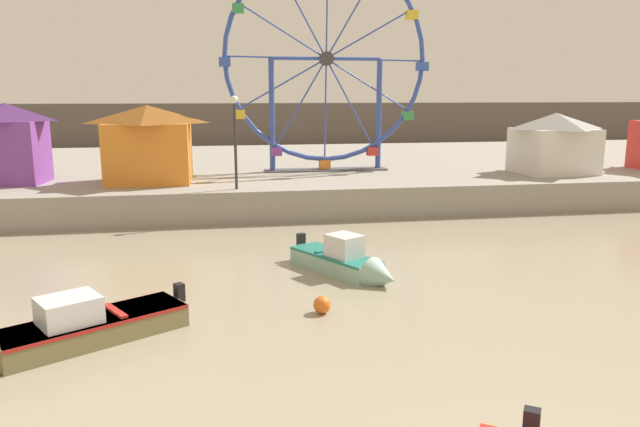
{
  "coord_description": "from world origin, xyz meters",
  "views": [
    {
      "loc": [
        -4.17,
        -5.09,
        5.39
      ],
      "look_at": [
        -1.15,
        12.3,
        1.82
      ],
      "focal_mm": 33.67,
      "sensor_mm": 36.0,
      "label": 1
    }
  ],
  "objects_px": {
    "mooring_buoy_orange": "(322,305)",
    "carnival_booth_white_ticket": "(554,142)",
    "motorboat_seafoam": "(348,262)",
    "carnival_booth_purple_stall": "(8,142)",
    "promenade_lamp_near": "(235,129)",
    "motorboat_olive_wood": "(57,334)",
    "ferris_wheel_blue_frame": "(326,63)",
    "carnival_booth_orange_canopy": "(149,143)"
  },
  "relations": [
    {
      "from": "carnival_booth_white_ticket",
      "to": "mooring_buoy_orange",
      "type": "xyz_separation_m",
      "value": [
        -14.3,
        -13.83,
        -2.74
      ]
    },
    {
      "from": "motorboat_olive_wood",
      "to": "mooring_buoy_orange",
      "type": "xyz_separation_m",
      "value": [
        5.94,
        1.17,
        -0.14
      ]
    },
    {
      "from": "ferris_wheel_blue_frame",
      "to": "carnival_booth_orange_canopy",
      "type": "xyz_separation_m",
      "value": [
        -8.63,
        -2.83,
        -3.68
      ]
    },
    {
      "from": "carnival_booth_purple_stall",
      "to": "carnival_booth_orange_canopy",
      "type": "relative_size",
      "value": 0.88
    },
    {
      "from": "carnival_booth_purple_stall",
      "to": "mooring_buoy_orange",
      "type": "relative_size",
      "value": 8.12
    },
    {
      "from": "ferris_wheel_blue_frame",
      "to": "mooring_buoy_orange",
      "type": "xyz_separation_m",
      "value": [
        -3.18,
        -16.82,
        -6.64
      ]
    },
    {
      "from": "ferris_wheel_blue_frame",
      "to": "mooring_buoy_orange",
      "type": "relative_size",
      "value": 24.77
    },
    {
      "from": "motorboat_seafoam",
      "to": "carnival_booth_purple_stall",
      "type": "xyz_separation_m",
      "value": [
        -12.89,
        11.71,
        2.86
      ]
    },
    {
      "from": "motorboat_seafoam",
      "to": "promenade_lamp_near",
      "type": "xyz_separation_m",
      "value": [
        -2.99,
        8.3,
        3.55
      ]
    },
    {
      "from": "motorboat_seafoam",
      "to": "carnival_booth_purple_stall",
      "type": "relative_size",
      "value": 1.13
    },
    {
      "from": "carnival_booth_orange_canopy",
      "to": "motorboat_olive_wood",
      "type": "bearing_deg",
      "value": -90.77
    },
    {
      "from": "motorboat_olive_wood",
      "to": "mooring_buoy_orange",
      "type": "height_order",
      "value": "motorboat_olive_wood"
    },
    {
      "from": "promenade_lamp_near",
      "to": "mooring_buoy_orange",
      "type": "relative_size",
      "value": 8.82
    },
    {
      "from": "carnival_booth_white_ticket",
      "to": "promenade_lamp_near",
      "type": "height_order",
      "value": "promenade_lamp_near"
    },
    {
      "from": "carnival_booth_white_ticket",
      "to": "carnival_booth_orange_canopy",
      "type": "xyz_separation_m",
      "value": [
        -19.74,
        0.16,
        0.23
      ]
    },
    {
      "from": "carnival_booth_orange_canopy",
      "to": "carnival_booth_purple_stall",
      "type": "bearing_deg",
      "value": 174.02
    },
    {
      "from": "carnival_booth_white_ticket",
      "to": "carnival_booth_purple_stall",
      "type": "height_order",
      "value": "carnival_booth_purple_stall"
    },
    {
      "from": "carnival_booth_white_ticket",
      "to": "carnival_booth_orange_canopy",
      "type": "distance_m",
      "value": 19.75
    },
    {
      "from": "motorboat_seafoam",
      "to": "carnival_booth_purple_stall",
      "type": "height_order",
      "value": "carnival_booth_purple_stall"
    },
    {
      "from": "motorboat_olive_wood",
      "to": "motorboat_seafoam",
      "type": "distance_m",
      "value": 8.39
    },
    {
      "from": "carnival_booth_white_ticket",
      "to": "mooring_buoy_orange",
      "type": "distance_m",
      "value": 20.08
    },
    {
      "from": "carnival_booth_orange_canopy",
      "to": "mooring_buoy_orange",
      "type": "distance_m",
      "value": 15.3
    },
    {
      "from": "ferris_wheel_blue_frame",
      "to": "carnival_booth_white_ticket",
      "type": "bearing_deg",
      "value": -15.04
    },
    {
      "from": "motorboat_olive_wood",
      "to": "motorboat_seafoam",
      "type": "relative_size",
      "value": 1.24
    },
    {
      "from": "carnival_booth_orange_canopy",
      "to": "promenade_lamp_near",
      "type": "xyz_separation_m",
      "value": [
        3.78,
        -2.64,
        0.74
      ]
    },
    {
      "from": "carnival_booth_orange_canopy",
      "to": "ferris_wheel_blue_frame",
      "type": "bearing_deg",
      "value": 19.28
    },
    {
      "from": "motorboat_olive_wood",
      "to": "promenade_lamp_near",
      "type": "bearing_deg",
      "value": -139.79
    },
    {
      "from": "motorboat_seafoam",
      "to": "promenade_lamp_near",
      "type": "distance_m",
      "value": 9.51
    },
    {
      "from": "carnival_booth_orange_canopy",
      "to": "promenade_lamp_near",
      "type": "height_order",
      "value": "promenade_lamp_near"
    },
    {
      "from": "promenade_lamp_near",
      "to": "mooring_buoy_orange",
      "type": "xyz_separation_m",
      "value": [
        1.67,
        -11.35,
        -3.71
      ]
    },
    {
      "from": "motorboat_seafoam",
      "to": "carnival_booth_purple_stall",
      "type": "bearing_deg",
      "value": -162.63
    },
    {
      "from": "ferris_wheel_blue_frame",
      "to": "mooring_buoy_orange",
      "type": "bearing_deg",
      "value": -100.71
    },
    {
      "from": "promenade_lamp_near",
      "to": "carnival_booth_white_ticket",
      "type": "bearing_deg",
      "value": 8.85
    },
    {
      "from": "motorboat_olive_wood",
      "to": "promenade_lamp_near",
      "type": "xyz_separation_m",
      "value": [
        4.28,
        12.51,
        3.57
      ]
    },
    {
      "from": "mooring_buoy_orange",
      "to": "carnival_booth_white_ticket",
      "type": "bearing_deg",
      "value": 44.05
    },
    {
      "from": "carnival_booth_purple_stall",
      "to": "promenade_lamp_near",
      "type": "distance_m",
      "value": 10.5
    },
    {
      "from": "carnival_booth_white_ticket",
      "to": "mooring_buoy_orange",
      "type": "height_order",
      "value": "carnival_booth_white_ticket"
    },
    {
      "from": "motorboat_olive_wood",
      "to": "carnival_booth_purple_stall",
      "type": "height_order",
      "value": "carnival_booth_purple_stall"
    },
    {
      "from": "motorboat_olive_wood",
      "to": "motorboat_seafoam",
      "type": "bearing_deg",
      "value": 179.17
    },
    {
      "from": "ferris_wheel_blue_frame",
      "to": "carnival_booth_orange_canopy",
      "type": "height_order",
      "value": "ferris_wheel_blue_frame"
    },
    {
      "from": "motorboat_seafoam",
      "to": "promenade_lamp_near",
      "type": "height_order",
      "value": "promenade_lamp_near"
    },
    {
      "from": "ferris_wheel_blue_frame",
      "to": "motorboat_seafoam",
      "type": "bearing_deg",
      "value": -97.7
    }
  ]
}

